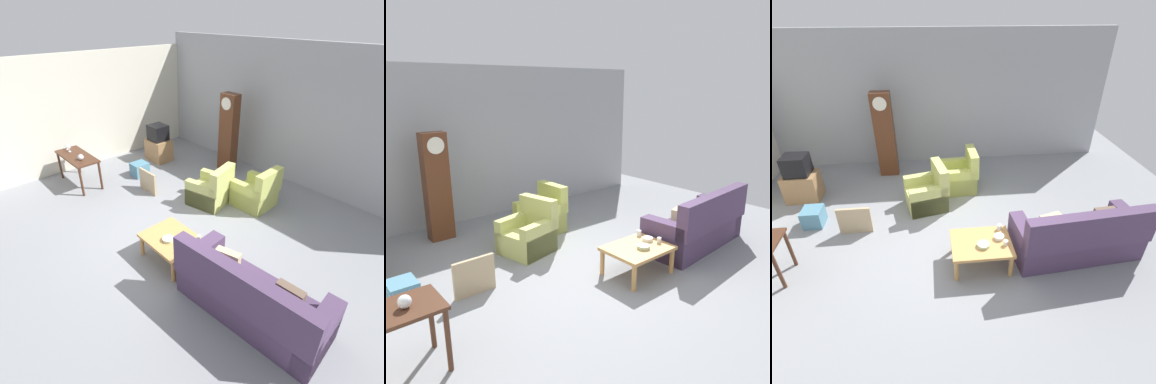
% 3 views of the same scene
% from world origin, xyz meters
% --- Properties ---
extents(ground_plane, '(10.40, 10.40, 0.00)m').
position_xyz_m(ground_plane, '(0.00, 0.00, 0.00)').
color(ground_plane, gray).
extents(garage_door_wall, '(8.40, 0.16, 3.20)m').
position_xyz_m(garage_door_wall, '(0.00, 3.60, 1.60)').
color(garage_door_wall, '#9EA0A5').
rests_on(garage_door_wall, ground_plane).
extents(couch_floral, '(2.16, 1.04, 1.04)m').
position_xyz_m(couch_floral, '(2.05, -0.43, 0.35)').
color(couch_floral, '#4C3856').
rests_on(couch_floral, ground_plane).
extents(armchair_olive_near, '(0.94, 0.92, 0.92)m').
position_xyz_m(armchair_olive_near, '(-0.40, 1.30, 0.31)').
color(armchair_olive_near, '#B7BC66').
rests_on(armchair_olive_near, ground_plane).
extents(armchair_olive_far, '(0.82, 0.79, 0.92)m').
position_xyz_m(armchair_olive_far, '(0.33, 1.95, 0.31)').
color(armchair_olive_far, '#BAC25E').
rests_on(armchair_olive_far, ground_plane).
extents(coffee_table_wood, '(0.96, 0.76, 0.44)m').
position_xyz_m(coffee_table_wood, '(0.43, -0.46, 0.38)').
color(coffee_table_wood, tan).
rests_on(coffee_table_wood, ground_plane).
extents(grandfather_clock, '(0.44, 0.30, 2.00)m').
position_xyz_m(grandfather_clock, '(-1.35, 2.86, 1.01)').
color(grandfather_clock, '#562D19').
rests_on(grandfather_clock, ground_plane).
extents(tv_stand_cabinet, '(0.68, 0.52, 0.60)m').
position_xyz_m(tv_stand_cabinet, '(-3.08, 1.89, 0.30)').
color(tv_stand_cabinet, '#997047').
rests_on(tv_stand_cabinet, ground_plane).
extents(tv_crt, '(0.48, 0.44, 0.42)m').
position_xyz_m(tv_crt, '(-3.08, 1.89, 0.81)').
color(tv_crt, black).
rests_on(tv_crt, tv_stand_cabinet).
extents(framed_picture_leaning, '(0.60, 0.05, 0.53)m').
position_xyz_m(framed_picture_leaning, '(-1.75, 0.57, 0.27)').
color(framed_picture_leaning, tan).
rests_on(framed_picture_leaning, ground_plane).
extents(storage_box_blue, '(0.36, 0.39, 0.34)m').
position_xyz_m(storage_box_blue, '(-2.60, 0.91, 0.17)').
color(storage_box_blue, teal).
rests_on(storage_box_blue, ground_plane).
extents(cup_white_porcelain, '(0.07, 0.07, 0.09)m').
position_xyz_m(cup_white_porcelain, '(0.80, -0.57, 0.48)').
color(cup_white_porcelain, white).
rests_on(cup_white_porcelain, coffee_table_wood).
extents(cup_blue_rimmed, '(0.08, 0.08, 0.09)m').
position_xyz_m(cup_blue_rimmed, '(0.78, -0.17, 0.49)').
color(cup_blue_rimmed, silver).
rests_on(cup_blue_rimmed, coffee_table_wood).
extents(bowl_white_stacked, '(0.17, 0.17, 0.06)m').
position_xyz_m(bowl_white_stacked, '(0.73, -0.40, 0.47)').
color(bowl_white_stacked, white).
rests_on(bowl_white_stacked, coffee_table_wood).
extents(bowl_shallow_green, '(0.20, 0.20, 0.05)m').
position_xyz_m(bowl_shallow_green, '(0.45, -0.55, 0.47)').
color(bowl_shallow_green, '#B2C69E').
rests_on(bowl_shallow_green, coffee_table_wood).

